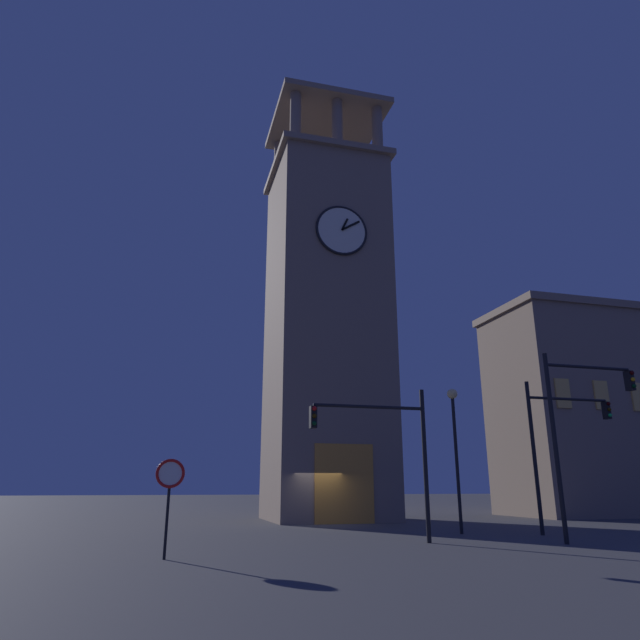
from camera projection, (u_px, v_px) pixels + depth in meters
The scene contains 8 objects.
ground_plane at pixel (320, 525), 27.72m from camera, with size 200.00×200.00×0.00m, color #424247.
clocktower at pixel (326, 322), 34.75m from camera, with size 7.30×7.33×28.96m.
adjacent_wing_building at pixel (617, 411), 38.66m from camera, with size 17.21×7.15×13.72m.
traffic_signal_near at pixel (579, 415), 20.01m from camera, with size 3.79×0.41×6.51m.
traffic_signal_mid at pixel (386, 439), 19.51m from camera, with size 4.29×0.41×5.24m.
traffic_signal_far at pixel (558, 433), 23.36m from camera, with size 4.06×0.41×6.11m.
street_lamp at pixel (455, 432), 23.61m from camera, with size 0.44×0.44×5.90m.
no_horn_sign at pixel (170, 480), 15.18m from camera, with size 0.78×0.14×2.58m.
Camera 1 is at (7.63, 28.48, 1.86)m, focal length 31.26 mm.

